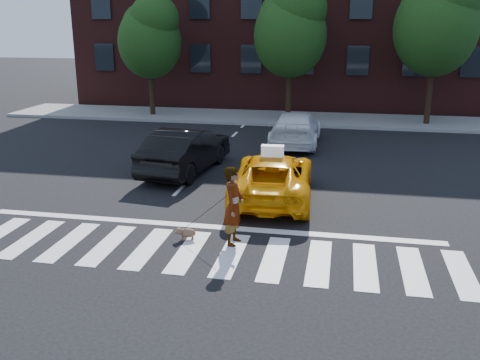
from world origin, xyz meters
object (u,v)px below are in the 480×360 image
object	(u,v)px
black_sedan	(186,150)
tree_right	(438,18)
dog	(186,232)
white_suv	(296,128)
woman	(234,206)
taxi	(273,177)
tree_left	(150,34)
tree_mid	(291,26)

from	to	relation	value
black_sedan	tree_right	bearing A→B (deg)	-125.23
black_sedan	dog	xyz separation A→B (m)	(1.74, -5.89, -0.59)
tree_right	white_suv	xyz separation A→B (m)	(-6.13, -5.41, -4.55)
black_sedan	woman	size ratio (longest dim) A/B	2.49
black_sedan	woman	bearing A→B (deg)	123.66
woman	dog	bearing A→B (deg)	95.38
taxi	woman	bearing A→B (deg)	79.12
tree_right	tree_left	bearing A→B (deg)	180.00
tree_right	white_suv	distance (m)	9.36
tree_left	tree_mid	world-z (taller)	tree_mid
taxi	tree_mid	bearing A→B (deg)	-89.59
tree_left	taxi	xyz separation A→B (m)	(8.37, -12.78, -3.76)
tree_right	woman	world-z (taller)	tree_right
woman	white_suv	bearing A→B (deg)	3.27
tree_right	taxi	size ratio (longest dim) A/B	1.58
tree_mid	taxi	world-z (taller)	tree_mid
tree_right	taxi	world-z (taller)	tree_right
tree_right	white_suv	size ratio (longest dim) A/B	1.58
tree_right	woman	distance (m)	18.13
tree_left	tree_right	world-z (taller)	tree_right
dog	white_suv	bearing A→B (deg)	59.56
woman	taxi	bearing A→B (deg)	-1.72
tree_mid	white_suv	bearing A→B (deg)	-80.91
white_suv	black_sedan	bearing A→B (deg)	55.72
tree_left	woman	world-z (taller)	tree_left
tree_right	dog	distance (m)	18.79
taxi	woman	world-z (taller)	woman
tree_left	black_sedan	distance (m)	12.12
taxi	dog	bearing A→B (deg)	61.50
taxi	white_suv	size ratio (longest dim) A/B	1.00
dog	tree_right	bearing A→B (deg)	42.68
tree_right	tree_mid	bearing A→B (deg)	180.00
woman	tree_right	bearing A→B (deg)	-16.30
taxi	white_suv	world-z (taller)	white_suv
tree_left	woman	xyz separation A→B (m)	(7.90, -16.33, -3.49)
tree_left	tree_mid	distance (m)	7.51
taxi	black_sedan	xyz separation A→B (m)	(-3.40, 2.35, 0.10)
white_suv	woman	bearing A→B (deg)	87.39
black_sedan	white_suv	bearing A→B (deg)	-116.92
tree_left	tree_right	distance (m)	14.52
taxi	dog	xyz separation A→B (m)	(-1.66, -3.55, -0.49)
tree_left	black_sedan	world-z (taller)	tree_left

